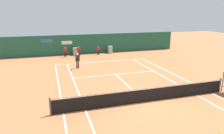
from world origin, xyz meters
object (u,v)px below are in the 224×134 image
object	(u,v)px
tennis_ball_near_service_line	(104,79)
tennis_ball_mid_court	(188,86)
ball_kid_left_post	(79,50)
ball_kid_right_post	(65,51)
ball_kid_centre_post	(98,50)
player_on_baseline	(77,59)

from	to	relation	value
tennis_ball_near_service_line	tennis_ball_mid_court	xyz separation A→B (m)	(5.93, -3.82, 0.00)
ball_kid_left_post	tennis_ball_mid_court	xyz separation A→B (m)	(6.59, -14.07, -0.74)
ball_kid_left_post	ball_kid_right_post	size ratio (longest dim) A/B	1.05
ball_kid_centre_post	tennis_ball_mid_court	size ratio (longest dim) A/B	18.21
ball_kid_centre_post	tennis_ball_near_service_line	xyz separation A→B (m)	(-1.94, -10.25, -0.68)
tennis_ball_mid_court	player_on_baseline	bearing A→B (deg)	133.49
ball_kid_right_post	tennis_ball_mid_court	bearing A→B (deg)	127.71
player_on_baseline	ball_kid_right_post	size ratio (longest dim) A/B	1.41
ball_kid_left_post	player_on_baseline	bearing A→B (deg)	75.17
ball_kid_left_post	ball_kid_right_post	world-z (taller)	ball_kid_left_post
ball_kid_right_post	ball_kid_centre_post	bearing A→B (deg)	-173.04
ball_kid_right_post	tennis_ball_mid_court	world-z (taller)	ball_kid_right_post
tennis_ball_mid_court	ball_kid_left_post	bearing A→B (deg)	115.11
ball_kid_left_post	tennis_ball_near_service_line	bearing A→B (deg)	88.49
tennis_ball_mid_court	ball_kid_right_post	bearing A→B (deg)	120.75
ball_kid_left_post	tennis_ball_mid_court	distance (m)	15.55
player_on_baseline	ball_kid_centre_post	world-z (taller)	player_on_baseline
ball_kid_centre_post	tennis_ball_mid_court	bearing A→B (deg)	112.06
ball_kid_centre_post	ball_kid_right_post	bearing A→B (deg)	6.24
ball_kid_centre_post	tennis_ball_mid_court	xyz separation A→B (m)	(3.99, -14.07, -0.68)
ball_kid_centre_post	tennis_ball_near_service_line	bearing A→B (deg)	85.51
player_on_baseline	ball_kid_left_post	world-z (taller)	player_on_baseline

